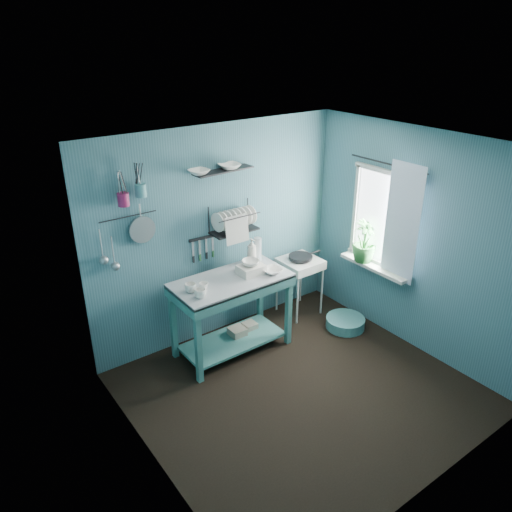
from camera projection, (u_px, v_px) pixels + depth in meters
floor at (301, 391)px, 5.14m from camera, size 3.20×3.20×0.00m
ceiling at (312, 149)px, 4.09m from camera, size 3.20×3.20×0.00m
wall_back at (219, 234)px, 5.71m from camera, size 3.20×0.00×3.20m
wall_front at (447, 363)px, 3.51m from camera, size 3.20×0.00×3.20m
wall_left at (146, 342)px, 3.75m from camera, size 0.00×3.00×3.00m
wall_right at (415, 243)px, 5.47m from camera, size 0.00×3.00×3.00m
work_counter at (232, 315)px, 5.61m from camera, size 1.33×0.72×0.92m
mug_left at (200, 293)px, 5.02m from camera, size 0.12×0.12×0.10m
mug_mid at (204, 287)px, 5.15m from camera, size 0.14×0.14×0.09m
mug_right at (191, 288)px, 5.13m from camera, size 0.17×0.17×0.10m
wash_tub at (251, 269)px, 5.51m from camera, size 0.28×0.22×0.10m
tub_bowl at (251, 263)px, 5.48m from camera, size 0.20×0.19×0.06m
soap_bottle at (252, 251)px, 5.73m from camera, size 0.11×0.12×0.30m
water_bottle at (258, 249)px, 5.80m from camera, size 0.09×0.09×0.28m
counter_bowl at (272, 271)px, 5.54m from camera, size 0.22×0.22×0.05m
hotplate_stand at (299, 286)px, 6.41m from camera, size 0.55×0.55×0.75m
frying_pan at (301, 257)px, 6.24m from camera, size 0.30×0.30×0.03m
knife_strip at (202, 238)px, 5.55m from camera, size 0.32×0.04×0.03m
dish_rack at (234, 218)px, 5.60m from camera, size 0.58×0.31×0.32m
upper_shelf at (223, 171)px, 5.33m from camera, size 0.71×0.22×0.01m
shelf_bowl_left at (199, 172)px, 5.16m from camera, size 0.23×0.23×0.05m
shelf_bowl_right at (229, 167)px, 5.36m from camera, size 0.26×0.26×0.06m
utensil_cup_magenta at (123, 199)px, 4.78m from camera, size 0.11×0.11×0.13m
utensil_cup_teal at (141, 190)px, 4.86m from camera, size 0.11×0.11×0.13m
colander at (142, 230)px, 5.05m from camera, size 0.28×0.03×0.28m
ladle_outer at (101, 244)px, 4.84m from camera, size 0.01×0.01×0.30m
ladle_inner at (113, 250)px, 4.94m from camera, size 0.01×0.01×0.30m
hook_rail at (128, 217)px, 4.93m from camera, size 0.60×0.01×0.01m
window_glass at (384, 219)px, 5.73m from camera, size 0.00×1.10×1.10m
windowsill at (374, 267)px, 5.93m from camera, size 0.16×0.95×0.04m
curtain at (402, 224)px, 5.46m from camera, size 0.00×1.35×1.35m
curtain_rod at (388, 164)px, 5.44m from camera, size 0.02×1.05×0.02m
potted_plant at (365, 241)px, 5.94m from camera, size 0.32×0.32×0.51m
storage_tin_large at (237, 336)px, 5.84m from camera, size 0.18×0.18×0.22m
storage_tin_small at (250, 330)px, 5.98m from camera, size 0.15×0.15×0.20m
floor_basin at (345, 323)px, 6.20m from camera, size 0.48×0.48×0.13m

